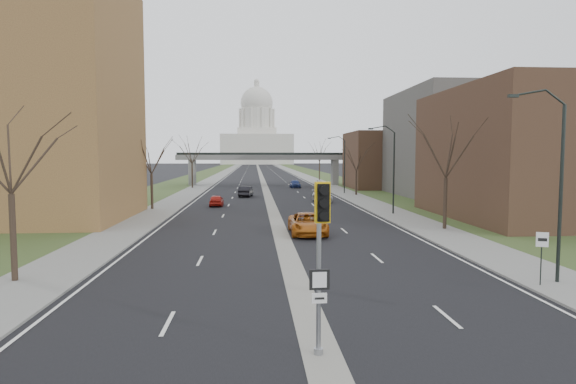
{
  "coord_description": "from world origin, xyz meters",
  "views": [
    {
      "loc": [
        -1.96,
        -14.62,
        5.86
      ],
      "look_at": [
        -0.1,
        11.86,
        3.85
      ],
      "focal_mm": 30.0,
      "sensor_mm": 36.0,
      "label": 1
    }
  ],
  "objects": [
    {
      "name": "speed_limit_sign",
      "position": [
        10.7,
        5.53,
        1.75
      ],
      "size": [
        0.49,
        0.2,
        2.37
      ],
      "rotation": [
        0.0,
        0.0,
        -0.34
      ],
      "color": "black",
      "rests_on": "sidewalk_right"
    },
    {
      "name": "car_right_mid",
      "position": [
        6.6,
        45.86,
        0.72
      ],
      "size": [
        2.29,
        5.08,
        1.45
      ],
      "primitive_type": "imported",
      "rotation": [
        0.0,
        0.0,
        0.05
      ],
      "color": "#B9B7BF",
      "rests_on": "ground"
    },
    {
      "name": "commercial_block_near",
      "position": [
        24.0,
        28.0,
        6.0
      ],
      "size": [
        16.0,
        20.0,
        12.0
      ],
      "primitive_type": "cube",
      "color": "#4A2F22",
      "rests_on": "ground"
    },
    {
      "name": "tree_right_a",
      "position": [
        13.0,
        22.0,
        6.64
      ],
      "size": [
        7.2,
        7.2,
        9.4
      ],
      "color": "#382B21",
      "rests_on": "sidewalk_right"
    },
    {
      "name": "road_surface",
      "position": [
        0.0,
        150.0,
        0.01
      ],
      "size": [
        20.0,
        600.0,
        0.01
      ],
      "primitive_type": "cube",
      "color": "black",
      "rests_on": "ground"
    },
    {
      "name": "commercial_block_mid",
      "position": [
        28.0,
        52.0,
        7.5
      ],
      "size": [
        18.0,
        22.0,
        15.0
      ],
      "primitive_type": "cube",
      "color": "#52504B",
      "rests_on": "ground"
    },
    {
      "name": "car_left_near",
      "position": [
        -6.37,
        41.5,
        0.66
      ],
      "size": [
        1.61,
        3.88,
        1.31
      ],
      "primitive_type": "imported",
      "rotation": [
        0.0,
        0.0,
        3.16
      ],
      "color": "#B31D14",
      "rests_on": "ground"
    },
    {
      "name": "tree_right_c",
      "position": [
        13.0,
        95.0,
        7.04
      ],
      "size": [
        7.65,
        7.65,
        9.99
      ],
      "color": "#382B21",
      "rests_on": "sidewalk_right"
    },
    {
      "name": "tree_left_b",
      "position": [
        -13.0,
        38.0,
        6.23
      ],
      "size": [
        6.75,
        6.75,
        8.81
      ],
      "color": "#382B21",
      "rests_on": "sidewalk_left"
    },
    {
      "name": "streetlight_near",
      "position": [
        10.99,
        6.0,
        6.95
      ],
      "size": [
        2.61,
        0.2,
        8.7
      ],
      "color": "black",
      "rests_on": "sidewalk_right"
    },
    {
      "name": "median_strip",
      "position": [
        0.0,
        150.0,
        0.0
      ],
      "size": [
        1.2,
        600.0,
        0.02
      ],
      "primitive_type": "cube",
      "color": "gray",
      "rests_on": "ground"
    },
    {
      "name": "tree_right_b",
      "position": [
        13.0,
        55.0,
        5.82
      ],
      "size": [
        6.3,
        6.3,
        8.22
      ],
      "color": "#382B21",
      "rests_on": "sidewalk_right"
    },
    {
      "name": "streetlight_far",
      "position": [
        10.99,
        58.0,
        6.95
      ],
      "size": [
        2.61,
        0.2,
        8.7
      ],
      "color": "black",
      "rests_on": "sidewalk_right"
    },
    {
      "name": "sidewalk_left",
      "position": [
        -12.0,
        150.0,
        0.06
      ],
      "size": [
        4.0,
        600.0,
        0.12
      ],
      "primitive_type": "cube",
      "color": "gray",
      "rests_on": "ground"
    },
    {
      "name": "signal_pole_median",
      "position": [
        -0.08,
        -1.23,
        3.6
      ],
      "size": [
        0.6,
        0.84,
        5.16
      ],
      "rotation": [
        0.0,
        0.0,
        0.05
      ],
      "color": "gray",
      "rests_on": "ground"
    },
    {
      "name": "sidewalk_right",
      "position": [
        12.0,
        150.0,
        0.06
      ],
      "size": [
        4.0,
        600.0,
        0.12
      ],
      "primitive_type": "cube",
      "color": "gray",
      "rests_on": "ground"
    },
    {
      "name": "ground",
      "position": [
        0.0,
        0.0,
        0.0
      ],
      "size": [
        700.0,
        700.0,
        0.0
      ],
      "primitive_type": "plane",
      "color": "black",
      "rests_on": "ground"
    },
    {
      "name": "capitol",
      "position": [
        0.0,
        320.0,
        18.6
      ],
      "size": [
        48.0,
        42.0,
        55.75
      ],
      "color": "silver",
      "rests_on": "ground"
    },
    {
      "name": "commercial_block_far",
      "position": [
        22.0,
        70.0,
        5.0
      ],
      "size": [
        14.0,
        14.0,
        10.0
      ],
      "primitive_type": "cube",
      "color": "#4A2F22",
      "rests_on": "ground"
    },
    {
      "name": "streetlight_mid",
      "position": [
        10.99,
        32.0,
        6.95
      ],
      "size": [
        2.61,
        0.2,
        8.7
      ],
      "color": "black",
      "rests_on": "sidewalk_right"
    },
    {
      "name": "tree_left_a",
      "position": [
        -13.0,
        8.0,
        6.64
      ],
      "size": [
        7.2,
        7.2,
        9.4
      ],
      "color": "#382B21",
      "rests_on": "sidewalk_left"
    },
    {
      "name": "car_right_far",
      "position": [
        5.48,
        72.79,
        0.74
      ],
      "size": [
        1.88,
        4.42,
        1.49
      ],
      "primitive_type": "imported",
      "rotation": [
        0.0,
        0.0,
        0.03
      ],
      "color": "navy",
      "rests_on": "ground"
    },
    {
      "name": "pedestrian_bridge",
      "position": [
        0.0,
        80.0,
        4.84
      ],
      "size": [
        34.0,
        3.0,
        6.45
      ],
      "color": "slate",
      "rests_on": "ground"
    },
    {
      "name": "grass_verge_left",
      "position": [
        -18.0,
        150.0,
        0.05
      ],
      "size": [
        8.0,
        600.0,
        0.1
      ],
      "primitive_type": "cube",
      "color": "#354922",
      "rests_on": "ground"
    },
    {
      "name": "car_right_near",
      "position": [
        2.0,
        20.75,
        0.79
      ],
      "size": [
        2.63,
        5.71,
        1.59
      ],
      "primitive_type": "imported",
      "rotation": [
        0.0,
        0.0,
        -0.0
      ],
      "color": "#A65311",
      "rests_on": "ground"
    },
    {
      "name": "grass_verge_right",
      "position": [
        18.0,
        150.0,
        0.05
      ],
      "size": [
        8.0,
        600.0,
        0.1
      ],
      "primitive_type": "cube",
      "color": "#354922",
      "rests_on": "ground"
    },
    {
      "name": "tree_left_c",
      "position": [
        -13.0,
        72.0,
        7.04
      ],
      "size": [
        7.65,
        7.65,
        9.99
      ],
      "color": "#382B21",
      "rests_on": "sidewalk_left"
    },
    {
      "name": "car_left_far",
      "position": [
        -3.16,
        54.04,
        0.75
      ],
      "size": [
        2.16,
        4.74,
        1.51
      ],
      "primitive_type": "imported",
      "rotation": [
        0.0,
        0.0,
        3.02
      ],
      "color": "black",
      "rests_on": "ground"
    }
  ]
}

